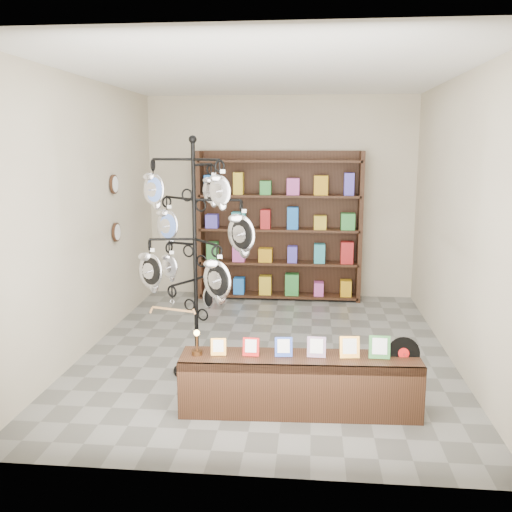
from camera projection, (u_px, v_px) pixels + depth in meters
The scene contains 6 objects.
ground at pixel (267, 350), 6.42m from camera, with size 5.00×5.00×0.00m, color slate.
room_envelope at pixel (267, 186), 6.07m from camera, with size 5.00×5.00×5.00m.
display_tree at pixel (195, 240), 5.57m from camera, with size 1.28×1.28×2.37m.
front_shelf at pixel (300, 384), 4.90m from camera, with size 2.06×0.51×0.72m.
back_shelving at pixel (279, 231), 8.47m from camera, with size 2.42×0.36×2.20m.
wall_clocks at pixel (115, 208), 7.11m from camera, with size 0.03×0.24×0.84m.
Camera 1 is at (0.48, -6.09, 2.26)m, focal length 40.00 mm.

